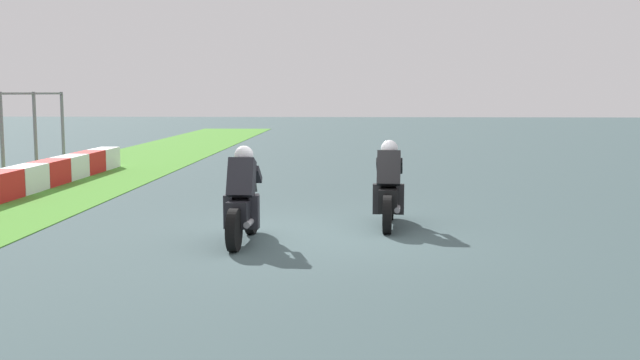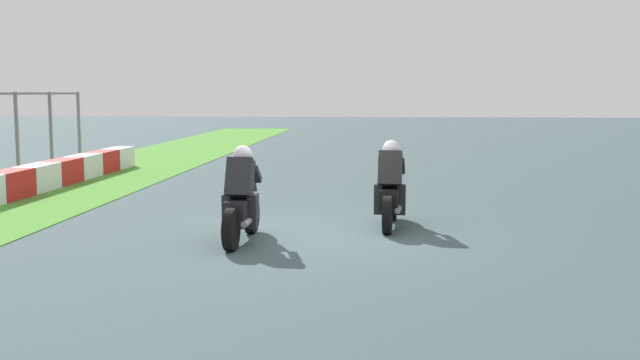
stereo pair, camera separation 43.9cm
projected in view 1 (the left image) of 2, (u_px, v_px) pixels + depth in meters
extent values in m
plane|color=#3C5153|center=(316.00, 234.00, 12.39)|extent=(120.00, 120.00, 0.00)
cube|color=white|center=(26.00, 179.00, 17.44)|extent=(1.35, 0.60, 0.64)
cube|color=red|center=(49.00, 173.00, 18.81)|extent=(1.35, 0.60, 0.64)
cube|color=white|center=(70.00, 168.00, 20.17)|extent=(1.35, 0.60, 0.64)
cube|color=red|center=(88.00, 163.00, 21.53)|extent=(1.35, 0.60, 0.64)
cube|color=white|center=(104.00, 159.00, 22.90)|extent=(1.35, 0.60, 0.64)
cylinder|color=slate|center=(2.00, 136.00, 19.94)|extent=(0.10, 0.10, 2.36)
cylinder|color=slate|center=(35.00, 132.00, 22.02)|extent=(0.10, 0.10, 2.36)
cylinder|color=slate|center=(63.00, 129.00, 24.10)|extent=(0.10, 0.10, 2.36)
cylinder|color=black|center=(390.00, 202.00, 13.77)|extent=(0.65, 0.19, 0.64)
cylinder|color=black|center=(387.00, 215.00, 12.39)|extent=(0.65, 0.19, 0.64)
cube|color=black|center=(389.00, 198.00, 13.05)|extent=(1.12, 0.40, 0.40)
ellipsoid|color=black|center=(389.00, 180.00, 13.12)|extent=(0.50, 0.34, 0.24)
cube|color=red|center=(388.00, 201.00, 12.55)|extent=(0.07, 0.16, 0.08)
cylinder|color=#A5A5AD|center=(397.00, 209.00, 12.71)|extent=(0.43, 0.13, 0.10)
cube|color=black|center=(389.00, 169.00, 12.90)|extent=(0.51, 0.44, 0.66)
sphere|color=silver|center=(389.00, 148.00, 13.07)|extent=(0.32, 0.32, 0.30)
cube|color=#4F944C|center=(390.00, 176.00, 13.51)|extent=(0.17, 0.27, 0.23)
cube|color=black|center=(377.00, 199.00, 12.96)|extent=(0.19, 0.15, 0.52)
cube|color=black|center=(400.00, 199.00, 12.91)|extent=(0.19, 0.15, 0.52)
cube|color=black|center=(379.00, 166.00, 13.29)|extent=(0.39, 0.13, 0.31)
cube|color=black|center=(400.00, 166.00, 13.25)|extent=(0.39, 0.13, 0.31)
cylinder|color=black|center=(251.00, 215.00, 12.37)|extent=(0.65, 0.17, 0.64)
cylinder|color=black|center=(234.00, 230.00, 10.99)|extent=(0.65, 0.17, 0.64)
cube|color=black|center=(243.00, 211.00, 11.66)|extent=(1.11, 0.37, 0.40)
ellipsoid|color=black|center=(244.00, 191.00, 11.72)|extent=(0.49, 0.32, 0.24)
cube|color=red|center=(236.00, 215.00, 11.15)|extent=(0.07, 0.16, 0.08)
cylinder|color=#A5A5AD|center=(249.00, 223.00, 11.31)|extent=(0.42, 0.12, 0.10)
cube|color=#232329|center=(241.00, 178.00, 11.50)|extent=(0.50, 0.42, 0.66)
sphere|color=silver|center=(244.00, 155.00, 11.68)|extent=(0.31, 0.31, 0.30)
cube|color=slate|center=(249.00, 185.00, 12.11)|extent=(0.17, 0.27, 0.23)
cube|color=#232329|center=(229.00, 212.00, 11.56)|extent=(0.19, 0.15, 0.52)
cube|color=#232329|center=(254.00, 212.00, 11.52)|extent=(0.19, 0.15, 0.52)
cube|color=#232329|center=(235.00, 174.00, 11.89)|extent=(0.39, 0.12, 0.31)
cube|color=#232329|center=(257.00, 174.00, 11.86)|extent=(0.39, 0.12, 0.31)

